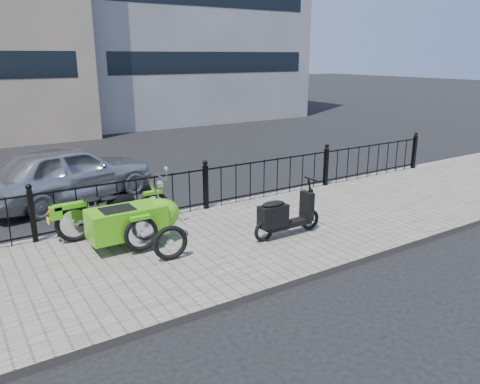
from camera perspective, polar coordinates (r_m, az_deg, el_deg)
ground at (r=9.25m, az=-0.22°, el=-4.82°), size 120.00×120.00×0.00m
sidewalk at (r=8.84m, az=1.54°, el=-5.44°), size 30.00×3.80×0.12m
curb at (r=10.40m, az=-4.52°, el=-2.10°), size 30.00×0.10×0.12m
iron_fence at (r=10.13m, az=-4.21°, el=0.52°), size 14.11×0.11×1.08m
motorcycle_sidecar at (r=8.47m, az=-12.83°, el=-3.00°), size 2.28×1.48×0.98m
scooter at (r=8.59m, az=5.34°, el=-2.95°), size 1.50×0.44×1.01m
spare_tire at (r=7.71m, az=-8.49°, el=-6.15°), size 0.60×0.13×0.59m
sedan_car at (r=11.69m, az=-20.23°, el=2.21°), size 4.35×2.71×1.38m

